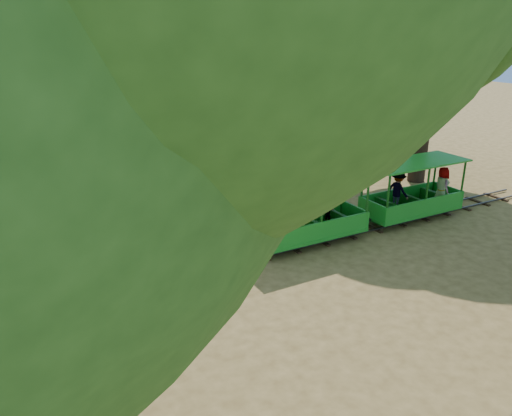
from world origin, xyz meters
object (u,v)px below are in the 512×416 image
carriage_front (311,218)px  carriage_rear (414,195)px  fence (164,167)px  locomotive (203,211)px

carriage_front → carriage_rear: bearing=0.1°
fence → locomotive: bearing=-101.5°
carriage_rear → fence: carriage_rear is taller
locomotive → carriage_front: 3.39m
locomotive → fence: locomotive is taller
locomotive → carriage_front: (3.29, -0.08, -0.78)m
carriage_front → fence: bearing=101.8°
carriage_front → fence: carriage_front is taller
fence → carriage_rear: bearing=-54.3°
locomotive → carriage_rear: locomotive is taller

